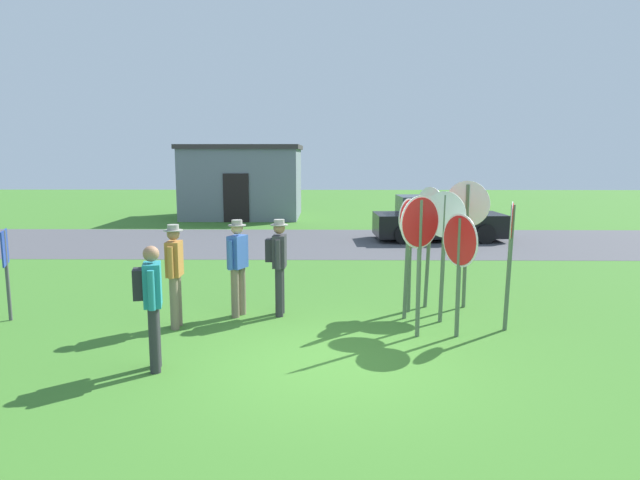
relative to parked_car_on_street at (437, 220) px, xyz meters
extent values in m
plane|color=#3D7528|center=(-3.63, -11.56, -0.69)|extent=(80.00, 80.00, 0.00)
cube|color=#4C4C51|center=(-3.63, -0.61, -0.68)|extent=(60.00, 6.40, 0.01)
cube|color=slate|center=(-7.67, 7.23, 0.88)|extent=(5.18, 4.34, 3.14)
cube|color=#383333|center=(-7.67, 7.23, 2.55)|extent=(5.38, 4.54, 0.20)
cube|color=black|center=(-7.67, 5.05, 0.36)|extent=(1.10, 0.08, 2.10)
cube|color=black|center=(0.06, 0.00, -0.16)|extent=(4.38, 1.99, 0.76)
cube|color=#2D333D|center=(-0.19, -0.01, 0.52)|extent=(2.30, 1.63, 0.60)
cylinder|color=black|center=(1.35, 0.96, -0.37)|extent=(0.65, 0.25, 0.64)
cylinder|color=black|center=(1.43, -0.84, -0.37)|extent=(0.65, 0.25, 0.64)
cylinder|color=black|center=(-1.31, 0.84, -0.37)|extent=(0.65, 0.25, 0.64)
cylinder|color=black|center=(-1.23, -0.96, -0.37)|extent=(0.65, 0.25, 0.64)
cylinder|color=#51664C|center=(-1.64, -10.38, 0.26)|extent=(0.09, 0.09, 1.90)
cylinder|color=white|center=(-1.64, -10.38, 0.86)|extent=(0.37, 0.76, 0.84)
cylinder|color=red|center=(-1.65, -10.38, 0.86)|extent=(0.35, 0.71, 0.77)
cylinder|color=#51664C|center=(-2.32, -9.40, 0.35)|extent=(0.14, 0.13, 2.08)
cylinder|color=white|center=(-2.32, -9.40, 1.12)|extent=(0.40, 0.53, 0.64)
cylinder|color=red|center=(-2.31, -9.40, 1.12)|extent=(0.37, 0.50, 0.59)
cylinder|color=#51664C|center=(-0.75, -10.03, 0.35)|extent=(0.13, 0.10, 2.08)
cylinder|color=white|center=(-0.75, -10.03, 1.13)|extent=(0.22, 0.59, 0.61)
cylinder|color=red|center=(-0.74, -10.04, 1.13)|extent=(0.21, 0.55, 0.57)
cylinder|color=#51664C|center=(-1.73, -9.55, 0.41)|extent=(0.15, 0.16, 2.20)
cylinder|color=white|center=(-1.73, -9.55, 1.18)|extent=(0.63, 0.53, 0.79)
cylinder|color=red|center=(-1.72, -9.54, 1.18)|extent=(0.59, 0.49, 0.73)
cylinder|color=#51664C|center=(-2.21, -8.95, 0.28)|extent=(0.09, 0.09, 1.93)
cylinder|color=white|center=(-2.21, -8.95, 0.89)|extent=(0.27, 0.79, 0.83)
cylinder|color=red|center=(-2.20, -8.95, 0.89)|extent=(0.25, 0.74, 0.77)
cylinder|color=#51664C|center=(-2.27, -10.38, 0.40)|extent=(0.10, 0.10, 2.18)
cylinder|color=white|center=(-2.27, -10.38, 1.15)|extent=(0.68, 0.50, 0.83)
cylinder|color=red|center=(-2.26, -10.39, 1.15)|extent=(0.63, 0.46, 0.77)
cylinder|color=#51664C|center=(-1.80, -8.58, 0.43)|extent=(0.18, 0.16, 2.23)
cylinder|color=white|center=(-1.80, -8.58, 1.28)|extent=(0.42, 0.52, 0.63)
cylinder|color=red|center=(-1.80, -8.58, 1.28)|extent=(0.40, 0.48, 0.58)
cylinder|color=#51664C|center=(-1.11, -8.61, 0.48)|extent=(0.10, 0.10, 2.33)
cylinder|color=white|center=(-1.11, -8.61, 1.28)|extent=(0.72, 0.47, 0.85)
cylinder|color=red|center=(-1.11, -8.61, 1.28)|extent=(0.67, 0.44, 0.79)
cylinder|color=#7A6B56|center=(-6.24, -9.85, -0.25)|extent=(0.14, 0.14, 0.88)
cylinder|color=#7A6B56|center=(-6.23, -10.07, -0.25)|extent=(0.14, 0.14, 0.88)
cube|color=#B27533|center=(-6.23, -9.96, 0.48)|extent=(0.22, 0.36, 0.58)
cylinder|color=#B27533|center=(-6.24, -9.72, 0.46)|extent=(0.09, 0.09, 0.52)
cylinder|color=#B27533|center=(-6.23, -10.20, 0.46)|extent=(0.09, 0.09, 0.52)
sphere|color=#9E7051|center=(-6.23, -9.96, 0.90)|extent=(0.21, 0.21, 0.21)
cylinder|color=gray|center=(-6.23, -9.96, 0.95)|extent=(0.32, 0.31, 0.02)
cylinder|color=gray|center=(-6.23, -9.96, 1.00)|extent=(0.19, 0.19, 0.09)
cylinder|color=#2D2D33|center=(-6.04, -11.73, -0.25)|extent=(0.14, 0.14, 0.88)
cylinder|color=#2D2D33|center=(-5.98, -11.94, -0.25)|extent=(0.14, 0.14, 0.88)
cube|color=teal|center=(-6.01, -11.84, 0.48)|extent=(0.30, 0.40, 0.58)
cylinder|color=teal|center=(-6.07, -11.60, 0.46)|extent=(0.09, 0.09, 0.52)
cylinder|color=teal|center=(-5.95, -12.07, 0.46)|extent=(0.09, 0.09, 0.52)
sphere|color=#9E7051|center=(-6.01, -11.84, 0.90)|extent=(0.21, 0.21, 0.21)
cube|color=#232328|center=(-6.18, -11.88, 0.50)|extent=(0.20, 0.29, 0.40)
cylinder|color=#7A6B56|center=(-5.25, -9.17, -0.25)|extent=(0.14, 0.14, 0.88)
cylinder|color=#7A6B56|center=(-5.34, -9.37, -0.25)|extent=(0.14, 0.14, 0.88)
cube|color=#3860B7|center=(-5.30, -9.27, 0.48)|extent=(0.35, 0.42, 0.58)
cylinder|color=#3860B7|center=(-5.20, -9.05, 0.46)|extent=(0.09, 0.09, 0.52)
cylinder|color=#3860B7|center=(-5.40, -9.49, 0.46)|extent=(0.09, 0.09, 0.52)
sphere|color=tan|center=(-5.30, -9.27, 0.90)|extent=(0.21, 0.21, 0.21)
cylinder|color=gray|center=(-5.30, -9.27, 0.95)|extent=(0.31, 0.32, 0.02)
cylinder|color=gray|center=(-5.30, -9.27, 1.00)|extent=(0.19, 0.19, 0.09)
cylinder|color=#2D2D33|center=(-4.56, -9.08, -0.25)|extent=(0.14, 0.14, 0.88)
cylinder|color=#2D2D33|center=(-4.57, -9.30, -0.25)|extent=(0.14, 0.14, 0.88)
cube|color=#333338|center=(-4.56, -9.19, 0.48)|extent=(0.23, 0.37, 0.58)
cylinder|color=#333338|center=(-4.55, -8.95, 0.46)|extent=(0.09, 0.09, 0.52)
cylinder|color=#333338|center=(-4.57, -9.43, 0.46)|extent=(0.09, 0.09, 0.52)
sphere|color=#9E7051|center=(-4.56, -9.19, 0.90)|extent=(0.21, 0.21, 0.21)
cylinder|color=gray|center=(-4.56, -9.19, 0.95)|extent=(0.31, 0.32, 0.02)
cylinder|color=gray|center=(-4.56, -9.19, 1.00)|extent=(0.19, 0.19, 0.09)
cube|color=#232328|center=(-4.73, -9.18, 0.50)|extent=(0.15, 0.27, 0.40)
cylinder|color=#4C4C51|center=(-9.25, -9.60, 0.11)|extent=(0.06, 0.06, 1.59)
cube|color=#1E389E|center=(-9.25, -9.60, 0.60)|extent=(0.25, 0.57, 0.60)
camera|label=1|loc=(-3.69, -19.01, 2.16)|focal=31.45mm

